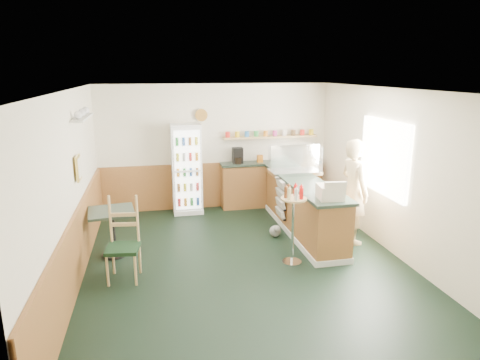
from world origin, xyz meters
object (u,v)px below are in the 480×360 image
object	(u,v)px
shopkeeper	(354,192)
cafe_chair	(123,236)
display_case	(295,160)
cafe_table	(112,224)
cash_register	(330,192)
condiment_stand	(293,213)
drinks_fridge	(187,169)

from	to	relation	value
shopkeeper	cafe_chair	world-z (taller)	shopkeeper
display_case	cafe_table	world-z (taller)	display_case
cash_register	condiment_stand	bearing A→B (deg)	-168.64
cash_register	cafe_chair	distance (m)	3.22
cash_register	shopkeeper	distance (m)	0.93
drinks_fridge	cafe_chair	bearing A→B (deg)	-112.58
drinks_fridge	shopkeeper	distance (m)	3.52
cafe_table	shopkeeper	bearing A→B (deg)	-3.10
drinks_fridge	display_case	bearing A→B (deg)	-29.13
drinks_fridge	cash_register	xyz separation A→B (m)	(2.01, -2.83, 0.17)
display_case	cafe_table	size ratio (longest dim) A/B	1.23
cafe_chair	display_case	bearing A→B (deg)	35.83
condiment_stand	shopkeeper	bearing A→B (deg)	25.61
drinks_fridge	cafe_chair	xyz separation A→B (m)	(-1.18, -2.83, -0.31)
cafe_table	cafe_chair	world-z (taller)	cafe_chair
display_case	condiment_stand	size ratio (longest dim) A/B	0.78
shopkeeper	cafe_chair	size ratio (longest dim) A/B	1.51
display_case	shopkeeper	bearing A→B (deg)	-58.32
condiment_stand	cafe_chair	world-z (taller)	condiment_stand
cash_register	shopkeeper	size ratio (longest dim) A/B	0.21
shopkeeper	cash_register	bearing A→B (deg)	121.74
shopkeeper	cafe_table	world-z (taller)	shopkeeper
shopkeeper	cafe_table	size ratio (longest dim) A/B	2.33
cash_register	cafe_table	xyz separation A→B (m)	(-3.40, 0.80, -0.57)
display_case	condiment_stand	bearing A→B (deg)	-109.17
drinks_fridge	cash_register	size ratio (longest dim) A/B	4.78
condiment_stand	cafe_table	bearing A→B (deg)	163.00
drinks_fridge	cash_register	world-z (taller)	drinks_fridge
condiment_stand	cafe_table	xyz separation A→B (m)	(-2.79, 0.85, -0.27)
drinks_fridge	condiment_stand	size ratio (longest dim) A/B	1.51
cash_register	condiment_stand	xyz separation A→B (m)	(-0.61, -0.05, -0.29)
display_case	cash_register	distance (m)	1.72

